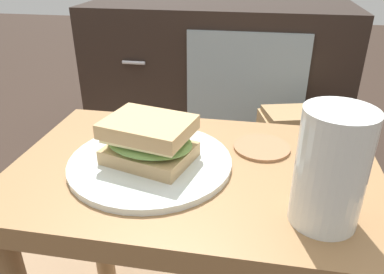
# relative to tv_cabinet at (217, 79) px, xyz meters

# --- Properties ---
(side_table) EXTENTS (0.56, 0.36, 0.46)m
(side_table) POSITION_rel_tv_cabinet_xyz_m (0.07, -0.95, 0.08)
(side_table) COLOR olive
(side_table) RESTS_ON ground
(tv_cabinet) EXTENTS (0.96, 0.46, 0.58)m
(tv_cabinet) POSITION_rel_tv_cabinet_xyz_m (0.00, 0.00, 0.00)
(tv_cabinet) COLOR black
(tv_cabinet) RESTS_ON ground
(area_rug) EXTENTS (1.05, 0.65, 0.01)m
(area_rug) POSITION_rel_tv_cabinet_xyz_m (-0.24, -0.63, -0.29)
(area_rug) COLOR brown
(area_rug) RESTS_ON ground
(plate) EXTENTS (0.25, 0.25, 0.01)m
(plate) POSITION_rel_tv_cabinet_xyz_m (0.00, -0.96, 0.17)
(plate) COLOR silver
(plate) RESTS_ON side_table
(sandwich_front) EXTENTS (0.16, 0.14, 0.07)m
(sandwich_front) POSITION_rel_tv_cabinet_xyz_m (0.00, -0.96, 0.21)
(sandwich_front) COLOR tan
(sandwich_front) RESTS_ON plate
(beer_glass) EXTENTS (0.08, 0.08, 0.15)m
(beer_glass) POSITION_rel_tv_cabinet_xyz_m (0.25, -1.04, 0.24)
(beer_glass) COLOR silver
(beer_glass) RESTS_ON side_table
(coaster) EXTENTS (0.09, 0.09, 0.01)m
(coaster) POSITION_rel_tv_cabinet_xyz_m (0.17, -0.87, 0.17)
(coaster) COLOR #996B47
(coaster) RESTS_ON side_table
(paper_bag) EXTENTS (0.26, 0.21, 0.37)m
(paper_bag) POSITION_rel_tv_cabinet_xyz_m (0.29, -0.46, -0.11)
(paper_bag) COLOR tan
(paper_bag) RESTS_ON ground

